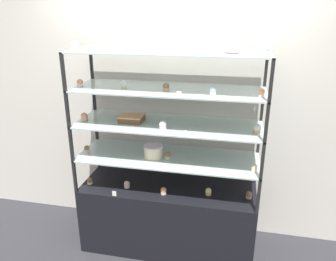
% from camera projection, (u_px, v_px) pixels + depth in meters
% --- Properties ---
extents(ground_plane, '(20.00, 20.00, 0.00)m').
position_uv_depth(ground_plane, '(168.00, 244.00, 3.22)').
color(ground_plane, '#2D2D33').
extents(back_wall, '(8.00, 0.05, 2.60)m').
position_uv_depth(back_wall, '(177.00, 105.00, 3.15)').
color(back_wall, silver).
rests_on(back_wall, ground_plane).
extents(display_base, '(1.58, 0.54, 0.64)m').
position_uv_depth(display_base, '(168.00, 216.00, 3.10)').
color(display_base, black).
rests_on(display_base, ground_plane).
extents(display_riser_lower, '(1.58, 0.54, 0.30)m').
position_uv_depth(display_riser_lower, '(168.00, 158.00, 2.89)').
color(display_riser_lower, black).
rests_on(display_riser_lower, display_base).
extents(display_riser_middle, '(1.58, 0.54, 0.30)m').
position_uv_depth(display_riser_middle, '(168.00, 125.00, 2.79)').
color(display_riser_middle, black).
rests_on(display_riser_middle, display_riser_lower).
extents(display_riser_upper, '(1.58, 0.54, 0.30)m').
position_uv_depth(display_riser_upper, '(168.00, 91.00, 2.68)').
color(display_riser_upper, black).
rests_on(display_riser_upper, display_riser_middle).
extents(display_riser_top, '(1.58, 0.54, 0.30)m').
position_uv_depth(display_riser_top, '(168.00, 53.00, 2.58)').
color(display_riser_top, black).
rests_on(display_riser_top, display_riser_upper).
extents(layer_cake_centerpiece, '(0.17, 0.17, 0.11)m').
position_uv_depth(layer_cake_centerpiece, '(153.00, 151.00, 2.86)').
color(layer_cake_centerpiece, beige).
rests_on(layer_cake_centerpiece, display_riser_lower).
extents(sheet_cake_frosted, '(0.20, 0.18, 0.06)m').
position_uv_depth(sheet_cake_frosted, '(132.00, 118.00, 2.84)').
color(sheet_cake_frosted, brown).
rests_on(sheet_cake_frosted, display_riser_middle).
extents(cupcake_0, '(0.05, 0.05, 0.06)m').
position_uv_depth(cupcake_0, '(90.00, 181.00, 3.03)').
color(cupcake_0, white).
rests_on(cupcake_0, display_base).
extents(cupcake_1, '(0.05, 0.05, 0.06)m').
position_uv_depth(cupcake_1, '(127.00, 184.00, 2.97)').
color(cupcake_1, beige).
rests_on(cupcake_1, display_base).
extents(cupcake_2, '(0.05, 0.05, 0.06)m').
position_uv_depth(cupcake_2, '(163.00, 191.00, 2.87)').
color(cupcake_2, white).
rests_on(cupcake_2, display_base).
extents(cupcake_3, '(0.05, 0.05, 0.06)m').
position_uv_depth(cupcake_3, '(208.00, 192.00, 2.85)').
color(cupcake_3, '#CCB28C').
rests_on(cupcake_3, display_base).
extents(cupcake_4, '(0.05, 0.05, 0.06)m').
position_uv_depth(cupcake_4, '(249.00, 195.00, 2.80)').
color(cupcake_4, '#CCB28C').
rests_on(cupcake_4, display_base).
extents(price_tag_0, '(0.04, 0.00, 0.04)m').
position_uv_depth(price_tag_0, '(114.00, 194.00, 2.84)').
color(price_tag_0, white).
rests_on(price_tag_0, display_base).
extents(cupcake_5, '(0.05, 0.05, 0.06)m').
position_uv_depth(cupcake_5, '(87.00, 149.00, 2.96)').
color(cupcake_5, white).
rests_on(cupcake_5, display_riser_lower).
extents(cupcake_6, '(0.05, 0.05, 0.06)m').
position_uv_depth(cupcake_6, '(168.00, 156.00, 2.83)').
color(cupcake_6, beige).
rests_on(cupcake_6, display_riser_lower).
extents(cupcake_7, '(0.05, 0.05, 0.06)m').
position_uv_depth(cupcake_7, '(254.00, 168.00, 2.61)').
color(cupcake_7, white).
rests_on(cupcake_7, display_riser_lower).
extents(price_tag_1, '(0.04, 0.00, 0.04)m').
position_uv_depth(price_tag_1, '(164.00, 167.00, 2.64)').
color(price_tag_1, white).
rests_on(price_tag_1, display_riser_lower).
extents(cupcake_8, '(0.06, 0.06, 0.07)m').
position_uv_depth(cupcake_8, '(84.00, 117.00, 2.84)').
color(cupcake_8, '#CCB28C').
rests_on(cupcake_8, display_riser_middle).
extents(cupcake_9, '(0.06, 0.06, 0.07)m').
position_uv_depth(cupcake_9, '(163.00, 125.00, 2.64)').
color(cupcake_9, white).
rests_on(cupcake_9, display_riser_middle).
extents(cupcake_10, '(0.06, 0.06, 0.07)m').
position_uv_depth(cupcake_10, '(257.00, 129.00, 2.56)').
color(cupcake_10, '#CCB28C').
rests_on(cupcake_10, display_riser_middle).
extents(price_tag_2, '(0.04, 0.00, 0.04)m').
position_uv_depth(price_tag_2, '(185.00, 133.00, 2.51)').
color(price_tag_2, white).
rests_on(price_tag_2, display_riser_middle).
extents(cupcake_11, '(0.05, 0.05, 0.06)m').
position_uv_depth(cupcake_11, '(80.00, 83.00, 2.75)').
color(cupcake_11, white).
rests_on(cupcake_11, display_riser_upper).
extents(cupcake_12, '(0.05, 0.05, 0.06)m').
position_uv_depth(cupcake_12, '(124.00, 84.00, 2.68)').
color(cupcake_12, beige).
rests_on(cupcake_12, display_riser_upper).
extents(cupcake_13, '(0.05, 0.05, 0.06)m').
position_uv_depth(cupcake_13, '(167.00, 87.00, 2.60)').
color(cupcake_13, '#CCB28C').
rests_on(cupcake_13, display_riser_upper).
extents(cupcake_14, '(0.05, 0.05, 0.06)m').
position_uv_depth(cupcake_14, '(213.00, 91.00, 2.47)').
color(cupcake_14, white).
rests_on(cupcake_14, display_riser_upper).
extents(cupcake_15, '(0.05, 0.05, 0.06)m').
position_uv_depth(cupcake_15, '(261.00, 93.00, 2.41)').
color(cupcake_15, beige).
rests_on(cupcake_15, display_riser_upper).
extents(price_tag_3, '(0.04, 0.00, 0.04)m').
position_uv_depth(price_tag_3, '(179.00, 94.00, 2.41)').
color(price_tag_3, white).
rests_on(price_tag_3, display_riser_upper).
extents(cupcake_16, '(0.06, 0.06, 0.07)m').
position_uv_depth(cupcake_16, '(75.00, 46.00, 2.60)').
color(cupcake_16, white).
rests_on(cupcake_16, display_riser_top).
extents(cupcake_17, '(0.06, 0.06, 0.07)m').
position_uv_depth(cupcake_17, '(163.00, 48.00, 2.44)').
color(cupcake_17, white).
rests_on(cupcake_17, display_riser_top).
extents(cupcake_18, '(0.06, 0.06, 0.07)m').
position_uv_depth(cupcake_18, '(265.00, 50.00, 2.32)').
color(cupcake_18, white).
rests_on(cupcake_18, display_riser_top).
extents(price_tag_4, '(0.04, 0.00, 0.04)m').
position_uv_depth(price_tag_4, '(212.00, 53.00, 2.26)').
color(price_tag_4, white).
rests_on(price_tag_4, display_riser_top).
extents(donut_glazed, '(0.13, 0.13, 0.03)m').
position_uv_depth(donut_glazed, '(232.00, 50.00, 2.44)').
color(donut_glazed, '#EFB2BC').
rests_on(donut_glazed, display_riser_top).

